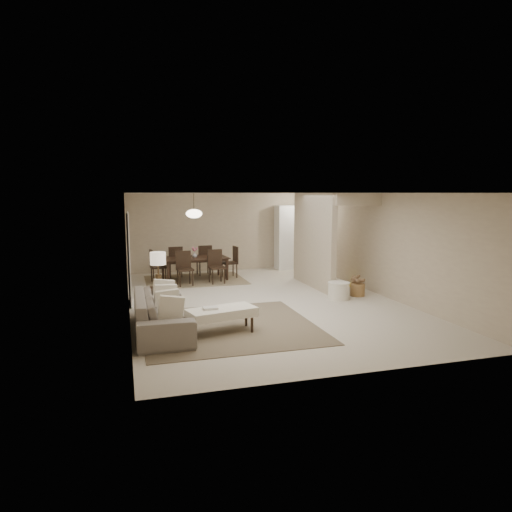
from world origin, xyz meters
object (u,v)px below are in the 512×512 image
object	(u,v)px
round_pouf	(339,291)
dining_table	(195,269)
side_table	(159,301)
wicker_basket	(357,290)
ottoman_bench	(222,313)
sofa	(162,313)
pantry_cabinet	(294,237)

from	to	relation	value
round_pouf	dining_table	size ratio (longest dim) A/B	0.28
side_table	dining_table	xyz separation A→B (m)	(1.29, 3.51, 0.06)
wicker_basket	dining_table	world-z (taller)	dining_table
round_pouf	wicker_basket	distance (m)	0.63
side_table	wicker_basket	xyz separation A→B (m)	(4.80, 0.36, -0.12)
ottoman_bench	wicker_basket	distance (m)	4.29
sofa	ottoman_bench	world-z (taller)	sofa
sofa	wicker_basket	distance (m)	5.13
ottoman_bench	dining_table	distance (m)	5.11
side_table	round_pouf	xyz separation A→B (m)	(4.20, 0.17, -0.07)
ottoman_bench	round_pouf	world-z (taller)	ottoman_bench
pantry_cabinet	ottoman_bench	distance (m)	7.30
sofa	side_table	distance (m)	1.30
round_pouf	side_table	bearing A→B (deg)	-177.63
pantry_cabinet	dining_table	size ratio (longest dim) A/B	1.12
dining_table	ottoman_bench	bearing A→B (deg)	-98.53
ottoman_bench	side_table	xyz separation A→B (m)	(-0.99, 1.59, -0.08)
sofa	wicker_basket	world-z (taller)	sofa
side_table	sofa	bearing A→B (deg)	-92.21
side_table	dining_table	bearing A→B (deg)	69.86
pantry_cabinet	wicker_basket	distance (m)	4.36
ottoman_bench	round_pouf	distance (m)	3.66
pantry_cabinet	ottoman_bench	bearing A→B (deg)	-121.15
pantry_cabinet	side_table	distance (m)	6.68
sofa	round_pouf	bearing A→B (deg)	-70.24
ottoman_bench	dining_table	bearing A→B (deg)	73.44
wicker_basket	sofa	bearing A→B (deg)	-161.11
round_pouf	dining_table	distance (m)	4.43
side_table	dining_table	world-z (taller)	dining_table
side_table	round_pouf	bearing A→B (deg)	2.37
side_table	ottoman_bench	bearing A→B (deg)	-58.18
ottoman_bench	sofa	bearing A→B (deg)	150.66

